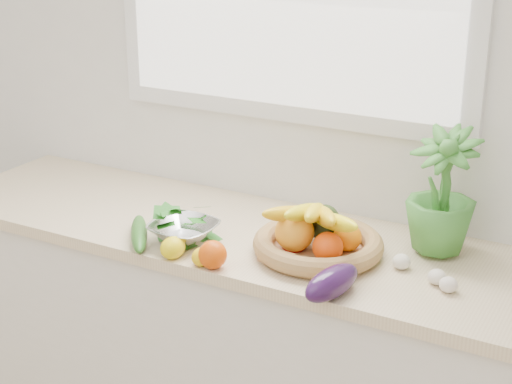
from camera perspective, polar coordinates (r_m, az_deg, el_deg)
The scene contains 18 objects.
back_wall at distance 2.65m, azimuth 2.41°, elevation 8.43°, with size 4.50×0.02×2.70m, color white.
counter_cabinet at distance 2.75m, azimuth -0.73°, elevation -11.87°, with size 2.20×0.58×0.86m, color silver.
countertop at distance 2.54m, azimuth -0.77°, elevation -3.26°, with size 2.24×0.62×0.04m, color beige.
orange_loose at distance 2.27m, azimuth -3.17°, elevation -4.57°, with size 0.08×0.08×0.08m, color #DB4B06.
lemon_a at distance 2.35m, azimuth -6.07°, elevation -4.05°, with size 0.07×0.08×0.07m, color yellow.
lemon_b at distance 2.30m, azimuth -3.94°, elevation -4.71°, with size 0.06×0.07×0.06m, color yellow.
lemon_c at distance 2.14m, azimuth 5.56°, elevation -6.65°, with size 0.07×0.08×0.07m, color yellow.
apple at distance 2.37m, azimuth 2.78°, elevation -3.44°, with size 0.09×0.09×0.09m, color #B80E0E.
ginger at distance 2.31m, azimuth 1.50°, elevation -4.79°, with size 0.11×0.04×0.03m, color tan.
garlic_a at distance 2.31m, azimuth 10.54°, elevation -5.00°, with size 0.05×0.05×0.05m, color white.
garlic_b at distance 2.24m, azimuth 13.02°, elevation -6.04°, with size 0.05×0.05×0.04m, color silver.
garlic_c at distance 2.21m, azimuth 13.82°, elevation -6.57°, with size 0.05×0.05×0.04m, color white.
eggplant at distance 2.12m, azimuth 5.54°, elevation -6.58°, with size 0.08×0.21×0.09m, color #2B103D.
cucumber at distance 2.48m, azimuth -8.50°, elevation -3.00°, with size 0.05×0.28×0.05m, color #1C591A.
radish at distance 2.31m, azimuth -4.12°, elevation -4.85°, with size 0.03×0.03×0.03m, color #BB173F.
potted_herb at distance 2.36m, azimuth 13.38°, elevation 0.16°, with size 0.21×0.21×0.38m, color #3C8430.
fruit_basket at distance 2.35m, azimuth 4.48°, elevation -3.31°, with size 0.48×0.48×0.19m.
colander_with_spinach at distance 2.44m, azimuth -5.29°, elevation -2.47°, with size 0.21×0.21×0.11m.
Camera 1 is at (1.15, -0.07, 1.91)m, focal length 55.00 mm.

